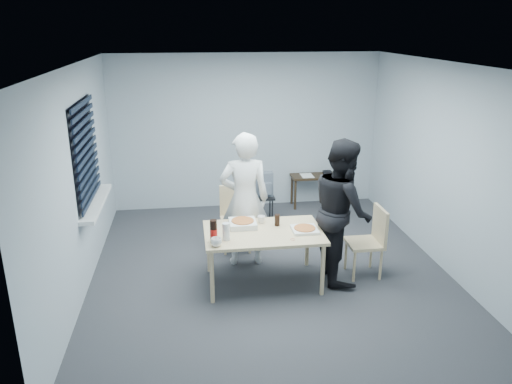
{
  "coord_description": "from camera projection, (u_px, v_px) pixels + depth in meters",
  "views": [
    {
      "loc": [
        -0.97,
        -5.75,
        3.03
      ],
      "look_at": [
        -0.16,
        0.1,
        1.04
      ],
      "focal_mm": 35.0,
      "sensor_mm": 36.0,
      "label": 1
    }
  ],
  "objects": [
    {
      "name": "person_black",
      "position": [
        342.0,
        210.0,
        6.05
      ],
      "size": [
        0.47,
        0.86,
        1.77
      ],
      "primitive_type": "imported",
      "rotation": [
        0.0,
        0.0,
        1.57
      ],
      "color": "black",
      "rests_on": "ground"
    },
    {
      "name": "plastic_cups",
      "position": [
        226.0,
        231.0,
        5.69
      ],
      "size": [
        0.11,
        0.11,
        0.2
      ],
      "primitive_type": "cylinder",
      "rotation": [
        0.0,
        0.0,
        -0.28
      ],
      "color": "silver",
      "rests_on": "dining_table"
    },
    {
      "name": "room",
      "position": [
        89.0,
        161.0,
        6.12
      ],
      "size": [
        5.0,
        5.0,
        5.0
      ],
      "color": "#2F2F34",
      "rests_on": "ground"
    },
    {
      "name": "person_white",
      "position": [
        245.0,
        200.0,
        6.42
      ],
      "size": [
        0.65,
        0.42,
        1.77
      ],
      "primitive_type": "imported",
      "rotation": [
        0.0,
        0.0,
        3.14
      ],
      "color": "silver",
      "rests_on": "ground"
    },
    {
      "name": "papers",
      "position": [
        307.0,
        176.0,
        8.57
      ],
      "size": [
        0.21,
        0.28,
        0.0
      ],
      "primitive_type": "cube",
      "rotation": [
        0.0,
        0.0,
        0.03
      ],
      "color": "white",
      "rests_on": "side_table"
    },
    {
      "name": "black_box",
      "position": [
        327.0,
        172.0,
        8.66
      ],
      "size": [
        0.15,
        0.11,
        0.06
      ],
      "primitive_type": "cube",
      "rotation": [
        0.0,
        0.0,
        -0.07
      ],
      "color": "black",
      "rests_on": "side_table"
    },
    {
      "name": "rubber_band",
      "position": [
        293.0,
        239.0,
        5.72
      ],
      "size": [
        0.06,
        0.06,
        0.0
      ],
      "primitive_type": "torus",
      "rotation": [
        0.0,
        0.0,
        -0.21
      ],
      "color": "red",
      "rests_on": "dining_table"
    },
    {
      "name": "chair_right",
      "position": [
        371.0,
        237.0,
        6.22
      ],
      "size": [
        0.42,
        0.42,
        0.89
      ],
      "color": "beige",
      "rests_on": "ground"
    },
    {
      "name": "backpack",
      "position": [
        264.0,
        185.0,
        7.85
      ],
      "size": [
        0.28,
        0.2,
        0.39
      ],
      "rotation": [
        0.0,
        0.0,
        0.11
      ],
      "color": "slate",
      "rests_on": "stool"
    },
    {
      "name": "mug_b",
      "position": [
        261.0,
        220.0,
        6.18
      ],
      "size": [
        0.1,
        0.1,
        0.09
      ],
      "primitive_type": "imported",
      "color": "white",
      "rests_on": "dining_table"
    },
    {
      "name": "soda_bottle",
      "position": [
        214.0,
        232.0,
        5.61
      ],
      "size": [
        0.08,
        0.08,
        0.27
      ],
      "rotation": [
        0.0,
        0.0,
        -0.31
      ],
      "color": "black",
      "rests_on": "dining_table"
    },
    {
      "name": "dining_table",
      "position": [
        263.0,
        236.0,
        5.97
      ],
      "size": [
        1.4,
        0.89,
        0.68
      ],
      "color": "beige",
      "rests_on": "ground"
    },
    {
      "name": "pizza_box_b",
      "position": [
        305.0,
        229.0,
        5.96
      ],
      "size": [
        0.3,
        0.3,
        0.04
      ],
      "rotation": [
        0.0,
        0.0,
        -0.25
      ],
      "color": "white",
      "rests_on": "dining_table"
    },
    {
      "name": "side_table",
      "position": [
        315.0,
        180.0,
        8.63
      ],
      "size": [
        0.83,
        0.37,
        0.56
      ],
      "color": "#372717",
      "rests_on": "ground"
    },
    {
      "name": "cola_glass",
      "position": [
        277.0,
        220.0,
        6.1
      ],
      "size": [
        0.08,
        0.08,
        0.14
      ],
      "primitive_type": "cylinder",
      "rotation": [
        0.0,
        0.0,
        -0.33
      ],
      "color": "black",
      "rests_on": "dining_table"
    },
    {
      "name": "stool",
      "position": [
        264.0,
        202.0,
        7.95
      ],
      "size": [
        0.32,
        0.32,
        0.44
      ],
      "color": "black",
      "rests_on": "ground"
    },
    {
      "name": "mug_a",
      "position": [
        216.0,
        242.0,
        5.54
      ],
      "size": [
        0.17,
        0.17,
        0.1
      ],
      "primitive_type": "imported",
      "rotation": [
        0.0,
        0.0,
        0.52
      ],
      "color": "white",
      "rests_on": "dining_table"
    },
    {
      "name": "pizza_box_a",
      "position": [
        243.0,
        223.0,
        6.09
      ],
      "size": [
        0.32,
        0.32,
        0.08
      ],
      "rotation": [
        0.0,
        0.0,
        0.42
      ],
      "color": "white",
      "rests_on": "dining_table"
    },
    {
      "name": "chair_far",
      "position": [
        235.0,
        213.0,
        7.01
      ],
      "size": [
        0.42,
        0.42,
        0.89
      ],
      "color": "beige",
      "rests_on": "ground"
    }
  ]
}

